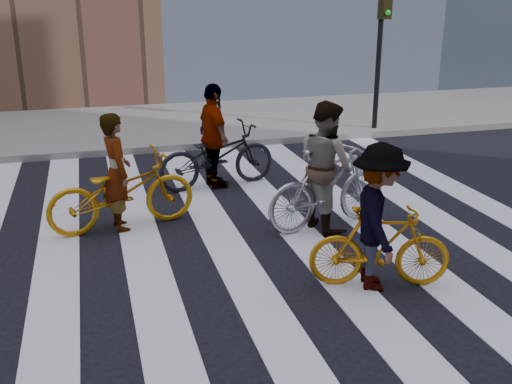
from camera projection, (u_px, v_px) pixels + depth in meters
name	position (u px, v px, depth m)	size (l,w,h in m)	color
ground	(262.00, 237.00, 8.40)	(100.00, 100.00, 0.00)	black
sidewalk_far	(179.00, 124.00, 15.21)	(100.00, 5.00, 0.15)	gray
zebra_crosswalk	(262.00, 237.00, 8.40)	(8.25, 10.00, 0.01)	white
traffic_signal	(382.00, 37.00, 13.66)	(0.22, 0.42, 3.33)	black
bike_yellow_left	(122.00, 192.00, 8.56)	(0.74, 2.13, 1.12)	#CA840B
bike_silver_mid	(328.00, 187.00, 8.60)	(0.57, 2.01, 1.21)	#AEB0B8
bike_yellow_right	(380.00, 247.00, 6.88)	(0.46, 1.63, 0.98)	orange
bike_dark_rear	(217.00, 156.00, 10.41)	(0.74, 2.12, 1.12)	black
rider_left	(117.00, 172.00, 8.46)	(0.62, 0.41, 1.70)	slate
rider_mid	(326.00, 166.00, 8.48)	(0.90, 0.70, 1.86)	slate
rider_right	(378.00, 217.00, 6.75)	(1.11, 0.64, 1.72)	slate
rider_rear	(214.00, 136.00, 10.28)	(1.06, 0.44, 1.82)	slate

